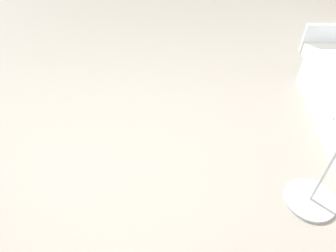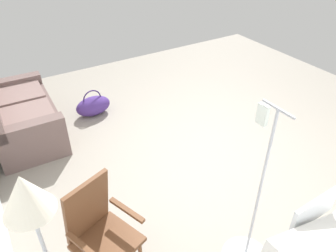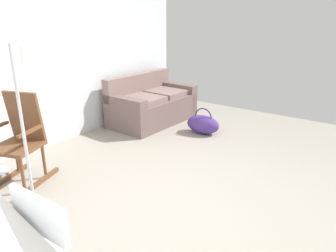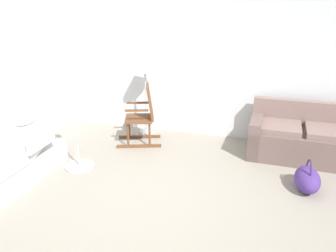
% 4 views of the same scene
% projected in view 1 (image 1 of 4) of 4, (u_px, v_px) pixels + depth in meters
% --- Properties ---
extents(ground_plane, '(7.19, 7.19, 0.00)m').
position_uv_depth(ground_plane, '(157.00, 135.00, 3.37)').
color(ground_plane, gray).
extents(iv_pole, '(0.44, 0.44, 1.69)m').
position_uv_depth(iv_pole, '(318.00, 184.00, 2.63)').
color(iv_pole, '#B2B5BA').
rests_on(iv_pole, ground).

